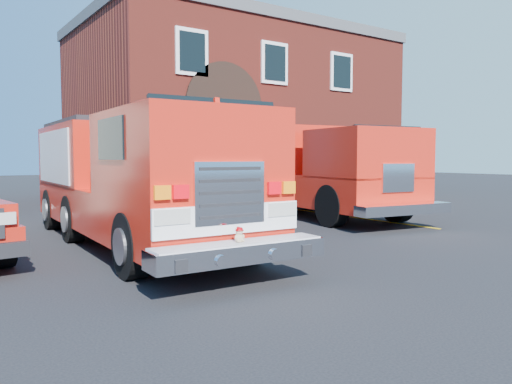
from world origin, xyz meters
TOP-DOWN VIEW (x-y plane):
  - ground at (0.00, 0.00)m, footprint 100.00×100.00m
  - parking_stripe_near at (6.50, 1.00)m, footprint 0.12×3.00m
  - parking_stripe_mid at (6.50, 4.00)m, footprint 0.12×3.00m
  - parking_stripe_far at (6.50, 7.00)m, footprint 0.12×3.00m
  - fire_station at (8.99, 13.98)m, footprint 15.20×10.20m
  - fire_engine at (-1.12, 2.00)m, footprint 2.93×9.37m
  - secondary_truck at (5.97, 4.33)m, footprint 4.01×9.35m

SIDE VIEW (x-z plane):
  - ground at x=0.00m, z-range 0.00..0.00m
  - parking_stripe_near at x=6.50m, z-range 0.00..0.01m
  - parking_stripe_mid at x=6.50m, z-range 0.00..0.01m
  - parking_stripe_far at x=6.50m, z-range 0.00..0.01m
  - fire_engine at x=-1.12m, z-range 0.05..2.91m
  - secondary_truck at x=5.97m, z-range 0.13..3.07m
  - fire_station at x=8.99m, z-range 0.03..8.48m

